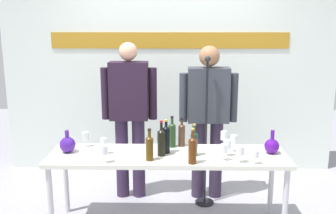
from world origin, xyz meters
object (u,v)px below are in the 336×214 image
(wine_bottle_4, at_px, (182,134))
(wine_glass_right_5, at_px, (240,151))
(display_table, at_px, (168,160))
(decanter_blue_left, at_px, (68,144))
(wine_bottle_5, at_px, (172,134))
(wine_glass_left_0, at_px, (104,142))
(wine_bottle_6, at_px, (194,142))
(wine_glass_right_0, at_px, (224,136))
(microphone_stand, at_px, (205,156))
(wine_bottle_1, at_px, (150,147))
(wine_glass_right_2, at_px, (228,145))
(wine_glass_left_2, at_px, (104,150))
(wine_bottle_3, at_px, (192,149))
(wine_glass_right_3, at_px, (234,140))
(wine_glass_right_4, at_px, (256,154))
(wine_glass_left_1, at_px, (86,137))
(wine_bottle_0, at_px, (166,138))
(decanter_blue_right, at_px, (272,146))
(presenter_right, at_px, (208,112))
(wine_glass_right_1, at_px, (224,149))
(presenter_left, at_px, (129,111))
(wine_bottle_2, at_px, (161,141))

(wine_bottle_4, relative_size, wine_glass_right_5, 1.91)
(display_table, bearing_deg, decanter_blue_left, 177.85)
(wine_bottle_5, relative_size, wine_glass_left_0, 2.04)
(wine_bottle_6, bearing_deg, wine_glass_right_0, 39.34)
(wine_bottle_5, distance_m, microphone_stand, 0.53)
(microphone_stand, bearing_deg, wine_bottle_1, -131.54)
(display_table, xyz_separation_m, wine_glass_right_2, (0.55, -0.04, 0.17))
(wine_bottle_4, height_order, wine_glass_left_2, wine_bottle_4)
(wine_bottle_4, xyz_separation_m, wine_glass_right_5, (0.50, -0.45, -0.01))
(wine_bottle_3, xyz_separation_m, wine_bottle_4, (-0.08, 0.48, -0.01))
(wine_glass_right_3, bearing_deg, wine_glass_right_0, 121.37)
(wine_glass_right_5, bearing_deg, wine_glass_left_0, 170.21)
(wine_bottle_3, xyz_separation_m, wine_glass_right_5, (0.42, 0.03, -0.02))
(decanter_blue_left, bearing_deg, wine_glass_right_2, -2.83)
(wine_glass_right_3, xyz_separation_m, wine_glass_right_4, (0.14, -0.33, -0.03))
(wine_glass_left_1, bearing_deg, wine_glass_right_0, 0.34)
(decanter_blue_left, distance_m, wine_glass_right_0, 1.50)
(wine_glass_right_4, bearing_deg, wine_glass_right_3, 112.60)
(wine_glass_right_3, bearing_deg, wine_bottle_5, 167.59)
(wine_bottle_3, relative_size, wine_glass_left_1, 2.16)
(wine_bottle_0, relative_size, microphone_stand, 0.20)
(decanter_blue_left, xyz_separation_m, decanter_blue_right, (1.92, 0.00, -0.00))
(microphone_stand, bearing_deg, wine_bottle_5, -145.52)
(presenter_right, bearing_deg, wine_glass_right_2, -79.87)
(wine_bottle_1, bearing_deg, microphone_stand, 48.46)
(wine_bottle_4, relative_size, microphone_stand, 0.18)
(wine_glass_right_3, relative_size, microphone_stand, 0.10)
(presenter_right, relative_size, wine_glass_right_1, 11.37)
(presenter_left, bearing_deg, decanter_blue_left, -130.59)
(decanter_blue_right, bearing_deg, decanter_blue_left, 180.00)
(wine_glass_right_4, bearing_deg, wine_bottle_2, 165.91)
(wine_glass_left_2, distance_m, wine_glass_right_5, 1.18)
(decanter_blue_left, xyz_separation_m, wine_glass_left_0, (0.35, -0.03, 0.03))
(decanter_blue_right, distance_m, wine_glass_right_4, 0.35)
(wine_glass_right_2, bearing_deg, presenter_right, 100.13)
(wine_glass_right_2, height_order, wine_glass_right_3, wine_glass_right_3)
(wine_bottle_1, distance_m, wine_glass_left_1, 0.75)
(wine_bottle_1, height_order, wine_bottle_3, wine_bottle_3)
(wine_glass_right_1, height_order, wine_glass_right_2, wine_glass_right_2)
(wine_bottle_3, relative_size, wine_glass_right_5, 2.13)
(wine_glass_right_0, bearing_deg, wine_bottle_3, -126.27)
(wine_bottle_6, height_order, wine_glass_right_2, wine_bottle_6)
(wine_glass_left_1, distance_m, microphone_stand, 1.26)
(wine_glass_right_5, bearing_deg, wine_bottle_3, -176.43)
(wine_bottle_6, xyz_separation_m, wine_glass_right_1, (0.26, -0.12, -0.02))
(wine_bottle_1, distance_m, wine_glass_left_0, 0.47)
(display_table, relative_size, wine_glass_right_5, 14.81)
(presenter_left, xyz_separation_m, wine_glass_left_1, (-0.39, -0.44, -0.16))
(presenter_right, bearing_deg, wine_bottle_0, -126.35)
(wine_bottle_0, height_order, wine_bottle_4, wine_bottle_0)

